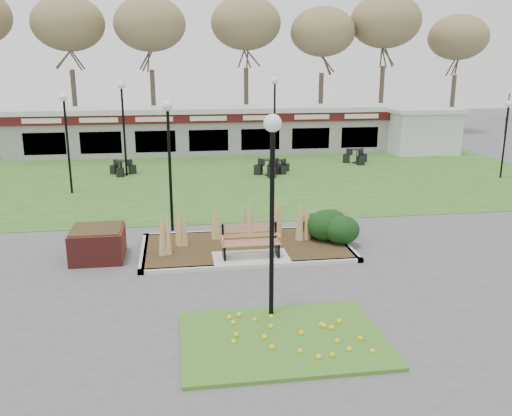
{
  "coord_description": "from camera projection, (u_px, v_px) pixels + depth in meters",
  "views": [
    {
      "loc": [
        -2.06,
        -14.53,
        5.57
      ],
      "look_at": [
        0.43,
        2.0,
        1.09
      ],
      "focal_mm": 38.0,
      "sensor_mm": 36.0,
      "label": 1
    }
  ],
  "objects": [
    {
      "name": "tree_backdrop",
      "position": [
        198.0,
        24.0,
        40.19
      ],
      "size": [
        47.24,
        5.24,
        10.36
      ],
      "color": "#47382B",
      "rests_on": "ground"
    },
    {
      "name": "lamp_post_near_left",
      "position": [
        272.0,
        173.0,
        11.41
      ],
      "size": [
        0.38,
        0.38,
        4.57
      ],
      "color": "black",
      "rests_on": "ground"
    },
    {
      "name": "patio_umbrella",
      "position": [
        505.0,
        133.0,
        29.87
      ],
      "size": [
        2.98,
        3.01,
        2.87
      ],
      "color": "black",
      "rests_on": "ground"
    },
    {
      "name": "bistro_set_b",
      "position": [
        269.0,
        170.0,
        27.6
      ],
      "size": [
        1.54,
        1.35,
        0.82
      ],
      "color": "black",
      "rests_on": "ground"
    },
    {
      "name": "bistro_set_a",
      "position": [
        122.0,
        170.0,
        27.77
      ],
      "size": [
        1.37,
        1.27,
        0.73
      ],
      "color": "black",
      "rests_on": "ground"
    },
    {
      "name": "lawn",
      "position": [
        218.0,
        178.0,
        27.08
      ],
      "size": [
        34.0,
        16.0,
        0.02
      ],
      "primitive_type": "cube",
      "color": "#315B1C",
      "rests_on": "ground"
    },
    {
      "name": "park_bench",
      "position": [
        250.0,
        241.0,
        15.7
      ],
      "size": [
        1.7,
        0.66,
        0.93
      ],
      "color": "#A36949",
      "rests_on": "ground"
    },
    {
      "name": "service_hut",
      "position": [
        422.0,
        130.0,
        34.38
      ],
      "size": [
        4.4,
        3.4,
        2.83
      ],
      "color": "silver",
      "rests_on": "ground"
    },
    {
      "name": "car_black",
      "position": [
        43.0,
        142.0,
        34.07
      ],
      "size": [
        4.95,
        2.6,
        1.55
      ],
      "primitive_type": "imported",
      "rotation": [
        0.0,
        0.0,
        1.78
      ],
      "color": "black",
      "rests_on": "ground"
    },
    {
      "name": "lamp_post_near_right",
      "position": [
        169.0,
        137.0,
        17.79
      ],
      "size": [
        0.37,
        0.37,
        4.43
      ],
      "color": "black",
      "rests_on": "ground"
    },
    {
      "name": "lamp_post_far_right",
      "position": [
        507.0,
        122.0,
        26.36
      ],
      "size": [
        0.32,
        0.32,
        3.82
      ],
      "color": "black",
      "rests_on": "ground"
    },
    {
      "name": "lamp_post_mid_right",
      "position": [
        275.0,
        102.0,
        29.51
      ],
      "size": [
        0.4,
        0.4,
        4.86
      ],
      "color": "black",
      "rests_on": "ground"
    },
    {
      "name": "flower_bed",
      "position": [
        283.0,
        338.0,
        11.21
      ],
      "size": [
        4.2,
        3.0,
        0.16
      ],
      "color": "#2E5F1B",
      "rests_on": "ground"
    },
    {
      "name": "lamp_post_mid_left",
      "position": [
        66.0,
        121.0,
        23.12
      ],
      "size": [
        0.36,
        0.36,
        4.36
      ],
      "color": "black",
      "rests_on": "ground"
    },
    {
      "name": "food_pavilion",
      "position": [
        207.0,
        130.0,
        34.3
      ],
      "size": [
        24.6,
        3.4,
        2.9
      ],
      "color": "gray",
      "rests_on": "ground"
    },
    {
      "name": "bistro_set_d",
      "position": [
        357.0,
        158.0,
        30.99
      ],
      "size": [
        1.5,
        1.35,
        0.8
      ],
      "color": "black",
      "rests_on": "ground"
    },
    {
      "name": "lamp_post_far_left",
      "position": [
        123.0,
        107.0,
        26.73
      ],
      "size": [
        0.39,
        0.39,
        4.73
      ],
      "color": "black",
      "rests_on": "ground"
    },
    {
      "name": "planting_bed",
      "position": [
        286.0,
        234.0,
        17.0
      ],
      "size": [
        6.75,
        3.4,
        1.27
      ],
      "color": "black",
      "rests_on": "ground"
    },
    {
      "name": "ground",
      "position": [
        251.0,
        263.0,
        15.62
      ],
      "size": [
        100.0,
        100.0,
        0.0
      ],
      "primitive_type": "plane",
      "color": "#515154",
      "rests_on": "ground"
    },
    {
      "name": "bistro_set_c",
      "position": [
        280.0,
        168.0,
        28.37
      ],
      "size": [
        1.24,
        1.16,
        0.66
      ],
      "color": "black",
      "rests_on": "ground"
    },
    {
      "name": "brick_planter",
      "position": [
        98.0,
        243.0,
        15.82
      ],
      "size": [
        1.5,
        1.5,
        0.95
      ],
      "color": "maroon",
      "rests_on": "ground"
    }
  ]
}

